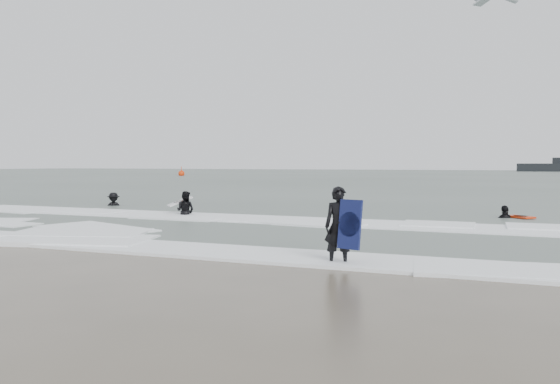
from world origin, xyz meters
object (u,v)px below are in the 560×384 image
at_px(surfer_right_near, 505,219).
at_px(buoy, 181,174).
at_px(surfer_centre, 339,265).
at_px(surfer_breaker, 114,207).
at_px(surfer_wading, 185,216).

bearing_deg(surfer_right_near, buoy, -79.28).
xyz_separation_m(surfer_centre, surfer_right_near, (3.08, 10.91, 0.00)).
relative_size(surfer_centre, buoy, 0.96).
xyz_separation_m(surfer_breaker, buoy, (-31.10, 54.27, 0.42)).
bearing_deg(surfer_breaker, surfer_right_near, -35.81).
distance_m(surfer_breaker, surfer_right_near, 16.93).
distance_m(surfer_centre, surfer_breaker, 17.10).
height_order(surfer_centre, surfer_wading, surfer_centre).
bearing_deg(surfer_right_near, surfer_breaker, -28.34).
xyz_separation_m(surfer_centre, buoy, (-44.93, 64.33, 0.42)).
relative_size(surfer_centre, surfer_right_near, 0.96).
bearing_deg(surfer_wading, buoy, -59.85).
xyz_separation_m(surfer_centre, surfer_breaker, (-13.83, 10.06, 0.00)).
height_order(surfer_wading, surfer_breaker, surfer_breaker).
xyz_separation_m(surfer_wading, buoy, (-36.69, 56.94, 0.42)).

